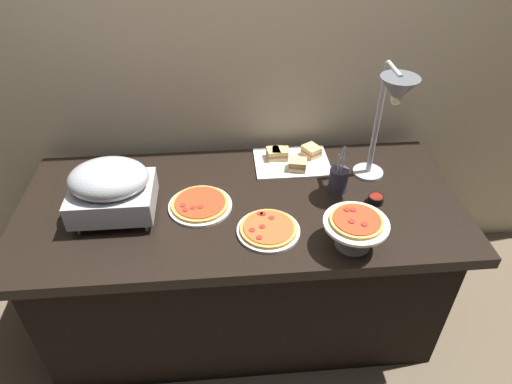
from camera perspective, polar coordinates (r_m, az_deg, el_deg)
The scene contains 11 objects.
ground_plane at distance 2.49m, azimuth -1.58°, elevation -14.96°, with size 8.00×8.00×0.00m, color brown.
back_wall at distance 2.15m, azimuth -3.01°, elevation 16.46°, with size 4.40×0.04×2.40m, color #C6B593.
buffet_table at distance 2.20m, azimuth -1.75°, elevation -8.87°, with size 1.90×0.84×0.76m.
chafing_dish at distance 1.87m, azimuth -17.95°, elevation 0.53°, with size 0.33×0.26×0.26m.
heat_lamp at distance 1.87m, azimuth 16.92°, elevation 10.96°, with size 0.15×0.29×0.55m.
pizza_plate_front at distance 1.79m, azimuth 1.57°, elevation -4.75°, with size 0.25×0.25×0.03m.
pizza_plate_center at distance 1.92m, azimuth -7.09°, elevation -1.60°, with size 0.27×0.27×0.03m.
pizza_plate_raised_stand at distance 1.71m, azimuth 12.54°, elevation -4.08°, with size 0.25×0.25×0.14m.
sandwich_platter at distance 2.18m, azimuth 4.57°, elevation 4.21°, with size 0.36×0.26×0.06m.
sauce_cup_near at distance 1.99m, azimuth 14.92°, elevation -0.86°, with size 0.07×0.07×0.04m.
utensil_holder at distance 2.00m, azimuth 10.40°, elevation 1.60°, with size 0.08×0.08×0.23m.
Camera 1 is at (-0.06, -1.51, 1.98)m, focal length 31.57 mm.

